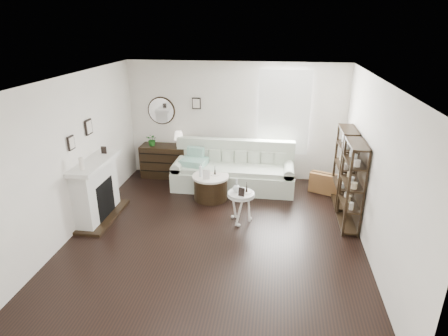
% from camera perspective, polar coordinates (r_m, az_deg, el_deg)
% --- Properties ---
extents(room, '(5.50, 5.50, 5.50)m').
position_cam_1_polar(room, '(8.57, 6.62, 8.41)').
color(room, black).
rests_on(room, ground).
extents(fireplace, '(0.50, 1.40, 1.84)m').
position_cam_1_polar(fireplace, '(7.41, -18.80, -3.42)').
color(fireplace, silver).
rests_on(fireplace, ground).
extents(shelf_unit_far, '(0.30, 0.80, 1.60)m').
position_cam_1_polar(shelf_unit_far, '(7.81, 17.84, 0.09)').
color(shelf_unit_far, black).
rests_on(shelf_unit_far, ground).
extents(shelf_unit_near, '(0.30, 0.80, 1.60)m').
position_cam_1_polar(shelf_unit_near, '(6.99, 18.91, -2.58)').
color(shelf_unit_near, black).
rests_on(shelf_unit_near, ground).
extents(sofa, '(2.67, 0.92, 1.04)m').
position_cam_1_polar(sofa, '(8.40, 1.47, -0.69)').
color(sofa, beige).
rests_on(sofa, ground).
extents(quilt, '(0.62, 0.54, 0.14)m').
position_cam_1_polar(quilt, '(8.33, -4.60, 0.95)').
color(quilt, '#2A9A6B').
rests_on(quilt, sofa).
extents(suitcase, '(0.70, 0.46, 0.45)m').
position_cam_1_polar(suitcase, '(8.43, 15.17, -2.29)').
color(suitcase, brown).
rests_on(suitcase, ground).
extents(dresser, '(1.16, 0.50, 0.78)m').
position_cam_1_polar(dresser, '(9.07, -8.80, 1.06)').
color(dresser, black).
rests_on(dresser, ground).
extents(table_lamp, '(0.23, 0.23, 0.36)m').
position_cam_1_polar(table_lamp, '(8.80, -6.89, 4.42)').
color(table_lamp, beige).
rests_on(table_lamp, dresser).
extents(potted_plant, '(0.30, 0.27, 0.29)m').
position_cam_1_polar(potted_plant, '(8.95, -10.87, 4.24)').
color(potted_plant, '#1E631C').
rests_on(potted_plant, dresser).
extents(drum_table, '(0.76, 0.76, 0.53)m').
position_cam_1_polar(drum_table, '(7.87, -2.04, -2.90)').
color(drum_table, black).
rests_on(drum_table, ground).
extents(pedestal_table, '(0.50, 0.50, 0.60)m').
position_cam_1_polar(pedestal_table, '(6.86, 2.60, -4.16)').
color(pedestal_table, white).
rests_on(pedestal_table, ground).
extents(eiffel_drum, '(0.12, 0.12, 0.18)m').
position_cam_1_polar(eiffel_drum, '(7.76, -1.39, -0.43)').
color(eiffel_drum, black).
rests_on(eiffel_drum, drum_table).
extents(bottle_drum, '(0.06, 0.06, 0.27)m').
position_cam_1_polar(bottle_drum, '(7.67, -3.59, -0.37)').
color(bottle_drum, silver).
rests_on(bottle_drum, drum_table).
extents(card_frame_drum, '(0.15, 0.08, 0.19)m').
position_cam_1_polar(card_frame_drum, '(7.56, -2.73, -0.99)').
color(card_frame_drum, silver).
rests_on(card_frame_drum, drum_table).
extents(eiffel_ped, '(0.13, 0.13, 0.18)m').
position_cam_1_polar(eiffel_ped, '(6.82, 3.47, -3.04)').
color(eiffel_ped, black).
rests_on(eiffel_ped, pedestal_table).
extents(flask_ped, '(0.14, 0.14, 0.26)m').
position_cam_1_polar(flask_ped, '(6.81, 1.92, -2.68)').
color(flask_ped, silver).
rests_on(flask_ped, pedestal_table).
extents(card_frame_ped, '(0.12, 0.08, 0.15)m').
position_cam_1_polar(card_frame_ped, '(6.68, 2.69, -3.66)').
color(card_frame_ped, black).
rests_on(card_frame_ped, pedestal_table).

